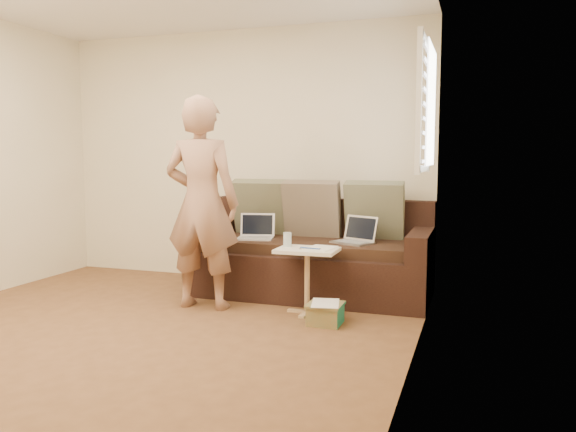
{
  "coord_description": "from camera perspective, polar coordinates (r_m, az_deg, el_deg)",
  "views": [
    {
      "loc": [
        2.37,
        -3.27,
        1.3
      ],
      "look_at": [
        0.8,
        1.4,
        0.78
      ],
      "focal_mm": 35.37,
      "sensor_mm": 36.0,
      "label": 1
    }
  ],
  "objects": [
    {
      "name": "floor",
      "position": [
        4.24,
        -16.9,
        -12.1
      ],
      "size": [
        4.5,
        4.5,
        0.0
      ],
      "primitive_type": "plane",
      "color": "brown",
      "rests_on": "ground"
    },
    {
      "name": "wall_back",
      "position": [
        6.0,
        -4.68,
        6.01
      ],
      "size": [
        4.0,
        0.0,
        4.0
      ],
      "primitive_type": "plane",
      "rotation": [
        1.57,
        0.0,
        0.0
      ],
      "color": "beige",
      "rests_on": "ground"
    },
    {
      "name": "wall_right",
      "position": [
        3.29,
        12.21,
        5.89
      ],
      "size": [
        0.0,
        4.5,
        4.5
      ],
      "primitive_type": "plane",
      "rotation": [
        1.57,
        0.0,
        -1.57
      ],
      "color": "beige",
      "rests_on": "ground"
    },
    {
      "name": "window_blinds",
      "position": [
        4.8,
        13.76,
        10.64
      ],
      "size": [
        0.12,
        0.88,
        1.08
      ],
      "primitive_type": null,
      "color": "white",
      "rests_on": "wall_right"
    },
    {
      "name": "sofa",
      "position": [
        5.32,
        2.31,
        -3.44
      ],
      "size": [
        2.2,
        0.95,
        0.85
      ],
      "primitive_type": null,
      "color": "black",
      "rests_on": "ground"
    },
    {
      "name": "pillow_left",
      "position": [
        5.7,
        -2.77,
        0.89
      ],
      "size": [
        0.55,
        0.29,
        0.57
      ],
      "primitive_type": null,
      "rotation": [
        0.28,
        0.0,
        0.0
      ],
      "color": "#595F46",
      "rests_on": "sofa"
    },
    {
      "name": "pillow_mid",
      "position": [
        5.48,
        2.42,
        0.69
      ],
      "size": [
        0.55,
        0.27,
        0.57
      ],
      "primitive_type": null,
      "rotation": [
        0.24,
        0.0,
        0.0
      ],
      "color": "brown",
      "rests_on": "sofa"
    },
    {
      "name": "pillow_right",
      "position": [
        5.39,
        8.69,
        0.54
      ],
      "size": [
        0.55,
        0.28,
        0.57
      ],
      "primitive_type": null,
      "rotation": [
        0.26,
        0.0,
        0.0
      ],
      "color": "#595F46",
      "rests_on": "sofa"
    },
    {
      "name": "laptop_silver",
      "position": [
        5.13,
        6.47,
        -2.76
      ],
      "size": [
        0.42,
        0.37,
        0.23
      ],
      "primitive_type": null,
      "rotation": [
        0.0,
        0.0,
        -0.44
      ],
      "color": "#B7BABC",
      "rests_on": "sofa"
    },
    {
      "name": "laptop_white",
      "position": [
        5.36,
        -3.33,
        -2.34
      ],
      "size": [
        0.38,
        0.31,
        0.24
      ],
      "primitive_type": null,
      "rotation": [
        0.0,
        0.0,
        0.22
      ],
      "color": "white",
      "rests_on": "sofa"
    },
    {
      "name": "person",
      "position": [
        4.87,
        -8.67,
        1.29
      ],
      "size": [
        0.68,
        0.48,
        1.81
      ],
      "primitive_type": "imported",
      "rotation": [
        0.0,
        0.0,
        3.19
      ],
      "color": "#9E6B56",
      "rests_on": "ground"
    },
    {
      "name": "side_table",
      "position": [
        4.72,
        1.93,
        -6.55
      ],
      "size": [
        0.5,
        0.35,
        0.54
      ],
      "primitive_type": null,
      "color": "silver",
      "rests_on": "ground"
    },
    {
      "name": "drinking_glass",
      "position": [
        4.75,
        -0.06,
        -2.38
      ],
      "size": [
        0.07,
        0.07,
        0.12
      ],
      "primitive_type": null,
      "color": "silver",
      "rests_on": "side_table"
    },
    {
      "name": "scissors",
      "position": [
        4.62,
        2.23,
        -3.28
      ],
      "size": [
        0.19,
        0.13,
        0.02
      ],
      "primitive_type": null,
      "rotation": [
        0.0,
        0.0,
        0.17
      ],
      "color": "silver",
      "rests_on": "side_table"
    },
    {
      "name": "paper_on_table",
      "position": [
        4.69,
        3.24,
        -3.22
      ],
      "size": [
        0.25,
        0.33,
        0.0
      ],
      "primitive_type": null,
      "rotation": [
        0.0,
        0.0,
        -0.14
      ],
      "color": "white",
      "rests_on": "side_table"
    },
    {
      "name": "striped_box",
      "position": [
        4.47,
        3.77,
        -9.75
      ],
      "size": [
        0.27,
        0.27,
        0.17
      ],
      "primitive_type": null,
      "color": "#CF601F",
      "rests_on": "ground"
    }
  ]
}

